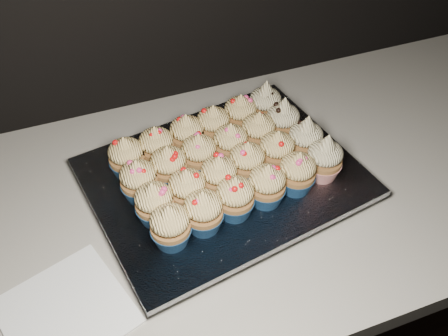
% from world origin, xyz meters
% --- Properties ---
extents(cabinet, '(2.40, 0.60, 0.86)m').
position_xyz_m(cabinet, '(0.00, 1.70, 0.43)').
color(cabinet, black).
rests_on(cabinet, ground).
extents(worktop, '(2.44, 0.64, 0.04)m').
position_xyz_m(worktop, '(0.00, 1.70, 0.88)').
color(worktop, beige).
rests_on(worktop, cabinet).
extents(napkin, '(0.21, 0.21, 0.00)m').
position_xyz_m(napkin, '(-0.30, 1.56, 0.90)').
color(napkin, white).
rests_on(napkin, worktop).
extents(baking_tray, '(0.46, 0.38, 0.02)m').
position_xyz_m(baking_tray, '(0.00, 1.71, 0.91)').
color(baking_tray, black).
rests_on(baking_tray, worktop).
extents(foil_lining, '(0.50, 0.42, 0.01)m').
position_xyz_m(foil_lining, '(0.00, 1.71, 0.93)').
color(foil_lining, silver).
rests_on(foil_lining, baking_tray).
extents(cupcake_0, '(0.06, 0.06, 0.08)m').
position_xyz_m(cupcake_0, '(-0.13, 1.60, 0.97)').
color(cupcake_0, navy).
rests_on(cupcake_0, foil_lining).
extents(cupcake_1, '(0.06, 0.06, 0.08)m').
position_xyz_m(cupcake_1, '(-0.07, 1.61, 0.97)').
color(cupcake_1, navy).
rests_on(cupcake_1, foil_lining).
extents(cupcake_2, '(0.06, 0.06, 0.08)m').
position_xyz_m(cupcake_2, '(-0.01, 1.62, 0.97)').
color(cupcake_2, navy).
rests_on(cupcake_2, foil_lining).
extents(cupcake_3, '(0.06, 0.06, 0.08)m').
position_xyz_m(cupcake_3, '(0.04, 1.63, 0.97)').
color(cupcake_3, navy).
rests_on(cupcake_3, foil_lining).
extents(cupcake_4, '(0.06, 0.06, 0.08)m').
position_xyz_m(cupcake_4, '(0.10, 1.63, 0.97)').
color(cupcake_4, navy).
rests_on(cupcake_4, foil_lining).
extents(cupcake_5, '(0.06, 0.06, 0.10)m').
position_xyz_m(cupcake_5, '(0.16, 1.65, 0.97)').
color(cupcake_5, red).
rests_on(cupcake_5, foil_lining).
extents(cupcake_6, '(0.06, 0.06, 0.08)m').
position_xyz_m(cupcake_6, '(-0.14, 1.65, 0.97)').
color(cupcake_6, navy).
rests_on(cupcake_6, foil_lining).
extents(cupcake_7, '(0.06, 0.06, 0.08)m').
position_xyz_m(cupcake_7, '(-0.08, 1.66, 0.97)').
color(cupcake_7, navy).
rests_on(cupcake_7, foil_lining).
extents(cupcake_8, '(0.06, 0.06, 0.08)m').
position_xyz_m(cupcake_8, '(-0.02, 1.67, 0.97)').
color(cupcake_8, navy).
rests_on(cupcake_8, foil_lining).
extents(cupcake_9, '(0.06, 0.06, 0.08)m').
position_xyz_m(cupcake_9, '(0.03, 1.68, 0.97)').
color(cupcake_9, navy).
rests_on(cupcake_9, foil_lining).
extents(cupcake_10, '(0.06, 0.06, 0.08)m').
position_xyz_m(cupcake_10, '(0.09, 1.69, 0.97)').
color(cupcake_10, navy).
rests_on(cupcake_10, foil_lining).
extents(cupcake_11, '(0.06, 0.06, 0.10)m').
position_xyz_m(cupcake_11, '(0.15, 1.70, 0.97)').
color(cupcake_11, red).
rests_on(cupcake_11, foil_lining).
extents(cupcake_12, '(0.06, 0.06, 0.08)m').
position_xyz_m(cupcake_12, '(-0.15, 1.71, 0.97)').
color(cupcake_12, navy).
rests_on(cupcake_12, foil_lining).
extents(cupcake_13, '(0.06, 0.06, 0.08)m').
position_xyz_m(cupcake_13, '(-0.09, 1.72, 0.97)').
color(cupcake_13, navy).
rests_on(cupcake_13, foil_lining).
extents(cupcake_14, '(0.06, 0.06, 0.08)m').
position_xyz_m(cupcake_14, '(-0.04, 1.73, 0.97)').
color(cupcake_14, navy).
rests_on(cupcake_14, foil_lining).
extents(cupcake_15, '(0.06, 0.06, 0.08)m').
position_xyz_m(cupcake_15, '(0.02, 1.74, 0.97)').
color(cupcake_15, navy).
rests_on(cupcake_15, foil_lining).
extents(cupcake_16, '(0.06, 0.06, 0.08)m').
position_xyz_m(cupcake_16, '(0.08, 1.75, 0.97)').
color(cupcake_16, navy).
rests_on(cupcake_16, foil_lining).
extents(cupcake_17, '(0.06, 0.06, 0.10)m').
position_xyz_m(cupcake_17, '(0.14, 1.76, 0.97)').
color(cupcake_17, red).
rests_on(cupcake_17, foil_lining).
extents(cupcake_18, '(0.06, 0.06, 0.08)m').
position_xyz_m(cupcake_18, '(-0.15, 1.77, 0.97)').
color(cupcake_18, navy).
rests_on(cupcake_18, foil_lining).
extents(cupcake_19, '(0.06, 0.06, 0.08)m').
position_xyz_m(cupcake_19, '(-0.10, 1.78, 0.97)').
color(cupcake_19, navy).
rests_on(cupcake_19, foil_lining).
extents(cupcake_20, '(0.06, 0.06, 0.08)m').
position_xyz_m(cupcake_20, '(-0.04, 1.79, 0.97)').
color(cupcake_20, navy).
rests_on(cupcake_20, foil_lining).
extents(cupcake_21, '(0.06, 0.06, 0.08)m').
position_xyz_m(cupcake_21, '(0.01, 1.80, 0.97)').
color(cupcake_21, navy).
rests_on(cupcake_21, foil_lining).
extents(cupcake_22, '(0.06, 0.06, 0.08)m').
position_xyz_m(cupcake_22, '(0.07, 1.81, 0.97)').
color(cupcake_22, navy).
rests_on(cupcake_22, foil_lining).
extents(cupcake_23, '(0.06, 0.06, 0.10)m').
position_xyz_m(cupcake_23, '(0.13, 1.82, 0.97)').
color(cupcake_23, red).
rests_on(cupcake_23, foil_lining).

